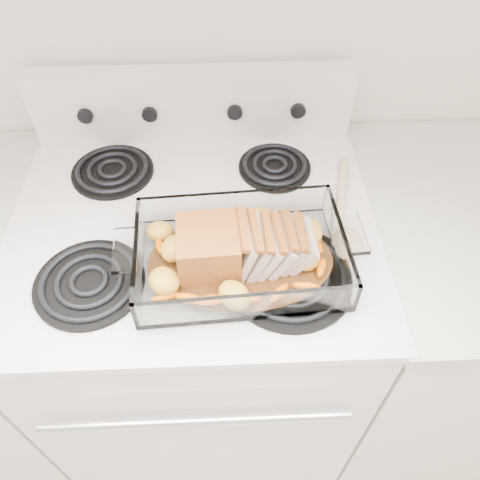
{
  "coord_description": "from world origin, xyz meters",
  "views": [
    {
      "loc": [
        0.07,
        0.97,
        1.66
      ],
      "look_at": [
        0.1,
        1.55,
        0.99
      ],
      "focal_mm": 35.0,
      "sensor_mm": 36.0,
      "label": 1
    }
  ],
  "objects_px": {
    "baking_dish": "(240,258)",
    "pork_roast": "(232,247)",
    "electric_range": "(205,328)",
    "counter_right": "(432,323)"
  },
  "relations": [
    {
      "from": "counter_right",
      "to": "electric_range",
      "type": "bearing_deg",
      "value": 179.9
    },
    {
      "from": "counter_right",
      "to": "baking_dish",
      "type": "xyz_separation_m",
      "value": [
        -0.57,
        -0.13,
        0.5
      ]
    },
    {
      "from": "electric_range",
      "to": "pork_roast",
      "type": "distance_m",
      "value": 0.54
    },
    {
      "from": "electric_range",
      "to": "counter_right",
      "type": "distance_m",
      "value": 0.67
    },
    {
      "from": "baking_dish",
      "to": "pork_roast",
      "type": "relative_size",
      "value": 1.52
    },
    {
      "from": "electric_range",
      "to": "counter_right",
      "type": "xyz_separation_m",
      "value": [
        0.66,
        -0.0,
        -0.02
      ]
    },
    {
      "from": "electric_range",
      "to": "counter_right",
      "type": "bearing_deg",
      "value": -0.1
    },
    {
      "from": "electric_range",
      "to": "pork_roast",
      "type": "bearing_deg",
      "value": -58.07
    },
    {
      "from": "electric_range",
      "to": "counter_right",
      "type": "height_order",
      "value": "electric_range"
    },
    {
      "from": "electric_range",
      "to": "pork_roast",
      "type": "xyz_separation_m",
      "value": [
        0.08,
        -0.13,
        0.51
      ]
    }
  ]
}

